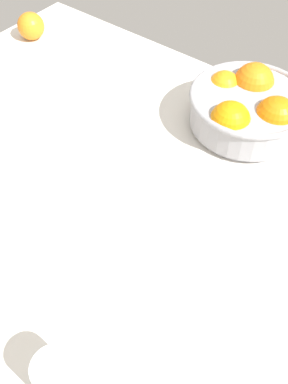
% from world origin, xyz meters
% --- Properties ---
extents(ground_plane, '(1.40, 0.88, 0.03)m').
position_xyz_m(ground_plane, '(0.00, 0.00, -0.01)').
color(ground_plane, silver).
extents(fruit_bowl, '(0.24, 0.24, 0.11)m').
position_xyz_m(fruit_bowl, '(-0.01, 0.29, 0.05)').
color(fruit_bowl, '#99999E').
rests_on(fruit_bowl, ground_plane).
extents(juice_glass, '(0.06, 0.06, 0.08)m').
position_xyz_m(juice_glass, '(0.06, -0.31, 0.04)').
color(juice_glass, white).
rests_on(juice_glass, ground_plane).
extents(loose_orange_3, '(0.07, 0.07, 0.07)m').
position_xyz_m(loose_orange_3, '(-0.61, 0.26, 0.03)').
color(loose_orange_3, orange).
rests_on(loose_orange_3, ground_plane).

